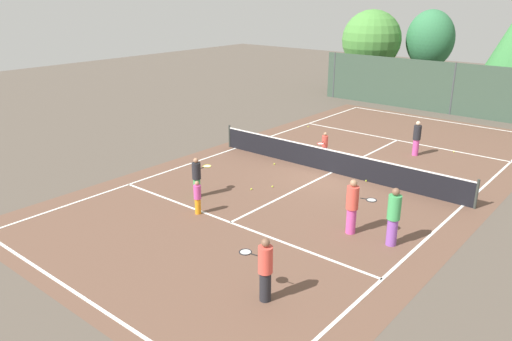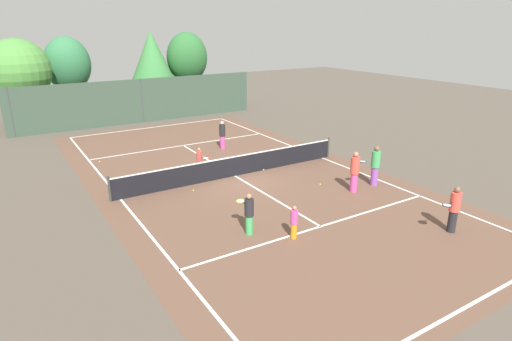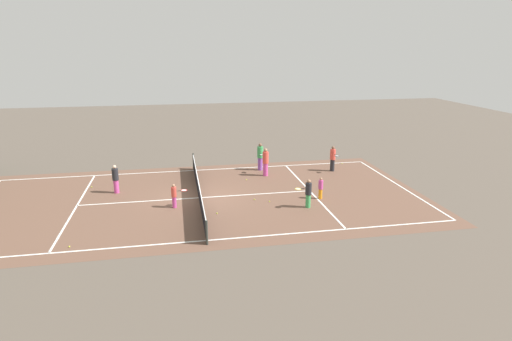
% 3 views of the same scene
% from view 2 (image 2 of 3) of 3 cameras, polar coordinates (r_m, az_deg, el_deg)
% --- Properties ---
extents(ground_plane, '(80.00, 80.00, 0.00)m').
position_cam_2_polar(ground_plane, '(20.61, -2.86, -0.74)').
color(ground_plane, brown).
extents(court_surface, '(13.00, 25.00, 0.01)m').
position_cam_2_polar(court_surface, '(20.61, -2.86, -0.73)').
color(court_surface, brown).
rests_on(court_surface, ground_plane).
extents(tennis_net, '(11.90, 0.10, 1.10)m').
position_cam_2_polar(tennis_net, '(20.44, -2.89, 0.61)').
color(tennis_net, '#333833').
rests_on(tennis_net, ground_plane).
extents(perimeter_fence, '(18.00, 0.12, 3.20)m').
position_cam_2_polar(perimeter_fence, '(32.81, -15.08, 9.01)').
color(perimeter_fence, '#384C3D').
rests_on(perimeter_fence, ground_plane).
extents(tree_0, '(3.47, 3.19, 6.10)m').
position_cam_2_polar(tree_0, '(37.03, -23.98, 12.91)').
color(tree_0, brown).
rests_on(tree_0, ground_plane).
extents(tree_1, '(3.49, 3.02, 6.35)m').
position_cam_2_polar(tree_1, '(37.98, -9.23, 14.72)').
color(tree_1, brown).
rests_on(tree_1, ground_plane).
extents(tree_2, '(4.33, 4.33, 6.09)m').
position_cam_2_polar(tree_2, '(34.49, -29.27, 11.63)').
color(tree_2, brown).
rests_on(tree_2, ground_plane).
extents(tree_3, '(3.61, 3.61, 6.47)m').
position_cam_2_polar(tree_3, '(36.81, -13.81, 14.62)').
color(tree_3, brown).
rests_on(tree_3, ground_plane).
extents(player_0, '(0.35, 0.35, 1.65)m').
position_cam_2_polar(player_0, '(25.01, -4.54, 4.83)').
color(player_0, '#D14799').
rests_on(player_0, ground_plane).
extents(player_1, '(0.34, 0.89, 1.52)m').
position_cam_2_polar(player_1, '(14.75, -0.96, -5.77)').
color(player_1, '#3FA559').
rests_on(player_1, ground_plane).
extents(player_2, '(0.97, 0.51, 1.81)m').
position_cam_2_polar(player_2, '(18.89, 13.12, -0.11)').
color(player_2, '#D14799').
rests_on(player_2, ground_plane).
extents(player_3, '(0.26, 0.26, 1.21)m').
position_cam_2_polar(player_3, '(14.59, 5.13, -6.87)').
color(player_3, orange).
rests_on(player_3, ground_plane).
extents(player_4, '(0.43, 0.86, 1.28)m').
position_cam_2_polar(player_4, '(20.99, -7.57, 1.40)').
color(player_4, '#D14799').
rests_on(player_4, ground_plane).
extents(player_5, '(0.40, 0.40, 1.85)m').
position_cam_2_polar(player_5, '(19.87, 15.72, 0.67)').
color(player_5, purple).
rests_on(player_5, ground_plane).
extents(player_6, '(0.94, 0.44, 1.71)m').
position_cam_2_polar(player_6, '(16.39, 25.05, -4.69)').
color(player_6, '#232328').
rests_on(player_6, ground_plane).
extents(tennis_ball_1, '(0.07, 0.07, 0.07)m').
position_cam_2_polar(tennis_ball_1, '(18.94, -8.42, -2.66)').
color(tennis_ball_1, '#CCE533').
rests_on(tennis_ball_1, ground_plane).
extents(tennis_ball_2, '(0.07, 0.07, 0.07)m').
position_cam_2_polar(tennis_ball_2, '(27.15, -3.68, 4.22)').
color(tennis_ball_2, '#CCE533').
rests_on(tennis_ball_2, ground_plane).
extents(tennis_ball_3, '(0.07, 0.07, 0.07)m').
position_cam_2_polar(tennis_ball_3, '(21.36, 1.03, 0.10)').
color(tennis_ball_3, '#CCE533').
rests_on(tennis_ball_3, ground_plane).
extents(tennis_ball_4, '(0.07, 0.07, 0.07)m').
position_cam_2_polar(tennis_ball_4, '(19.66, 8.60, -1.84)').
color(tennis_ball_4, '#CCE533').
rests_on(tennis_ball_4, ground_plane).
extents(tennis_ball_5, '(0.07, 0.07, 0.07)m').
position_cam_2_polar(tennis_ball_5, '(17.79, -0.71, -3.92)').
color(tennis_ball_5, '#CCE533').
rests_on(tennis_ball_5, ground_plane).
extents(tennis_ball_6, '(0.07, 0.07, 0.07)m').
position_cam_2_polar(tennis_ball_6, '(24.11, -20.27, 1.12)').
color(tennis_ball_6, '#CCE533').
rests_on(tennis_ball_6, ground_plane).
extents(tennis_ball_7, '(0.07, 0.07, 0.07)m').
position_cam_2_polar(tennis_ball_7, '(16.99, -0.76, -5.07)').
color(tennis_ball_7, '#CCE533').
rests_on(tennis_ball_7, ground_plane).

